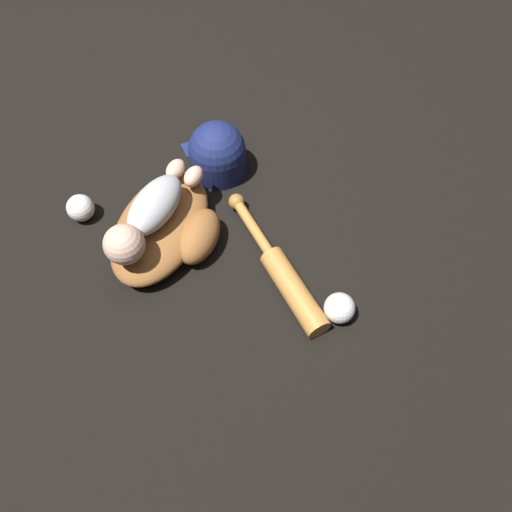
% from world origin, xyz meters
% --- Properties ---
extents(ground_plane, '(6.00, 6.00, 0.00)m').
position_xyz_m(ground_plane, '(0.00, 0.00, 0.00)').
color(ground_plane, black).
extents(baseball_glove, '(0.42, 0.33, 0.09)m').
position_xyz_m(baseball_glove, '(-0.01, 0.02, 0.05)').
color(baseball_glove, '#935B2D').
rests_on(baseball_glove, ground).
extents(baby_figure, '(0.33, 0.22, 0.10)m').
position_xyz_m(baby_figure, '(0.01, -0.01, 0.13)').
color(baby_figure, '#B2B2B7').
rests_on(baby_figure, baseball_glove).
extents(baseball_bat, '(0.41, 0.24, 0.06)m').
position_xyz_m(baseball_bat, '(0.13, 0.31, 0.03)').
color(baseball_bat, '#C6843D').
rests_on(baseball_bat, ground).
extents(baseball, '(0.07, 0.07, 0.07)m').
position_xyz_m(baseball, '(0.22, 0.43, 0.04)').
color(baseball, white).
rests_on(baseball, ground).
extents(baseball_spare, '(0.07, 0.07, 0.07)m').
position_xyz_m(baseball_spare, '(-0.08, -0.22, 0.04)').
color(baseball_spare, white).
rests_on(baseball_spare, ground).
extents(baseball_cap, '(0.23, 0.19, 0.16)m').
position_xyz_m(baseball_cap, '(-0.24, 0.14, 0.07)').
color(baseball_cap, navy).
rests_on(baseball_cap, ground).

